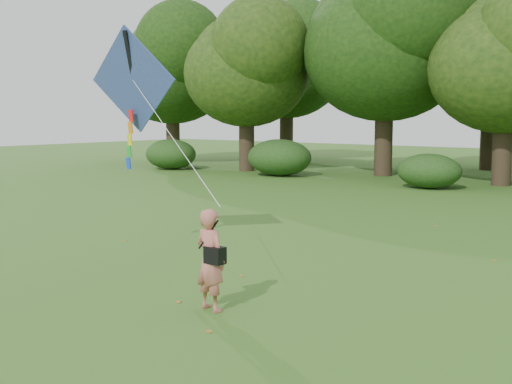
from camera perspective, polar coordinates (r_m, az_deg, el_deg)
The scene contains 5 objects.
ground at distance 10.45m, azimuth -1.18°, elevation -9.76°, with size 100.00×100.00×0.00m, color #265114.
man_kite_flyer at distance 9.87m, azimuth -4.07°, elevation -6.04°, with size 0.58×0.38×1.58m, color #C76C5D.
crossbody_bag at distance 9.75m, azimuth -3.68°, elevation -5.57°, with size 0.43×0.20×0.67m.
flying_kite at distance 14.21m, azimuth -10.90°, elevation 9.56°, with size 5.61×2.71×3.24m.
fallen_leaves at distance 13.59m, azimuth 12.11°, elevation -5.98°, with size 11.12×10.98×0.01m.
Camera 1 is at (6.28, -7.80, 3.00)m, focal length 45.00 mm.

